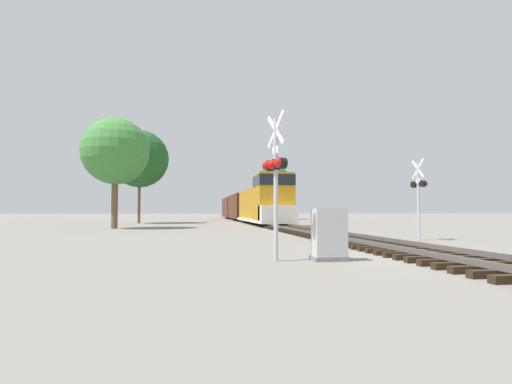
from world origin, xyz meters
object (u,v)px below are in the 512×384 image
freight_train (245,207)px  relay_cabinet (329,235)px  tree_mid_background (140,159)px  crossing_signal_near (275,171)px  tree_far_right (115,151)px  tree_deep_background (273,185)px  crossing_signal_far (419,190)px

freight_train → relay_cabinet: size_ratio=32.67×
freight_train → tree_mid_background: (-12.66, -7.73, 5.12)m
crossing_signal_near → tree_far_right: size_ratio=0.47×
freight_train → tree_far_right: 24.79m
crossing_signal_near → freight_train: bearing=157.2°
tree_far_right → tree_deep_background: (18.78, 31.79, -0.29)m
tree_deep_background → crossing_signal_near: bearing=-101.3°
tree_far_right → tree_deep_background: tree_deep_background is taller
freight_train → relay_cabinet: 42.43m
freight_train → tree_far_right: (-12.74, -20.89, 3.99)m
tree_far_right → relay_cabinet: bearing=-65.7°
tree_far_right → tree_mid_background: tree_mid_background is taller
tree_far_right → tree_deep_background: 36.93m
freight_train → crossing_signal_far: freight_train is taller
tree_far_right → crossing_signal_near: bearing=-69.0°
relay_cabinet → tree_deep_background: (9.12, 53.20, 4.95)m
freight_train → tree_deep_background: bearing=61.0°
relay_cabinet → tree_mid_background: bearing=105.5°
freight_train → crossing_signal_far: 35.84m
tree_far_right → freight_train: bearing=58.6°
tree_mid_background → freight_train: bearing=31.4°
crossing_signal_near → tree_far_right: bearing=-175.6°
crossing_signal_far → tree_deep_background: bearing=-5.4°
crossing_signal_far → tree_mid_background: 32.66m
freight_train → tree_far_right: size_ratio=5.37×
crossing_signal_near → crossing_signal_far: crossing_signal_near is taller
tree_mid_background → tree_deep_background: 26.44m
tree_deep_background → crossing_signal_far: bearing=-93.0°
crossing_signal_near → tree_deep_background: tree_deep_background is taller
relay_cabinet → tree_far_right: 24.06m
freight_train → tree_far_right: bearing=-121.4°
crossing_signal_near → tree_deep_background: size_ratio=0.46×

